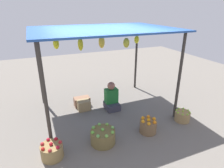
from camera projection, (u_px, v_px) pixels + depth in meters
name	position (u px, v px, depth m)	size (l,w,h in m)	color
ground_plane	(105.00, 109.00, 5.30)	(14.00, 14.00, 0.00)	slate
market_stall_structure	(103.00, 35.00, 4.55)	(3.35, 2.40, 2.18)	#38332D
vendor_person	(112.00, 99.00, 5.23)	(0.36, 0.44, 0.78)	#3B3A49
basket_red_apples	(52.00, 151.00, 3.55)	(0.41, 0.41, 0.34)	olive
basket_green_apples	(103.00, 136.00, 3.93)	(0.51, 0.51, 0.36)	brown
basket_oranges	(148.00, 126.00, 4.28)	(0.38, 0.38, 0.36)	brown
basket_limes	(182.00, 116.00, 4.72)	(0.37, 0.37, 0.28)	#9A7C4D
wooden_crate_near_vendor	(82.00, 101.00, 5.46)	(0.44, 0.25, 0.25)	#91674D
wooden_crate_stacked_rear	(84.00, 105.00, 5.22)	(0.33, 0.26, 0.27)	#9C8257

